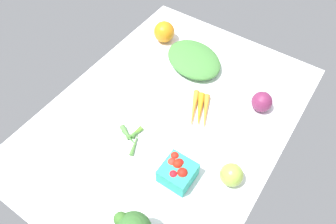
{
  "coord_description": "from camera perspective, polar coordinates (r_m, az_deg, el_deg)",
  "views": [
    {
      "loc": [
        54.38,
        36.92,
        89.45
      ],
      "look_at": [
        0.0,
        0.0,
        4.0
      ],
      "focal_mm": 34.0,
      "sensor_mm": 36.0,
      "label": 1
    }
  ],
  "objects": [
    {
      "name": "okra_pile",
      "position": [
        1.04,
        -6.41,
        -4.21
      ],
      "size": [
        12.08,
        10.07,
        1.92
      ],
      "color": "#50843C",
      "rests_on": "tablecloth"
    },
    {
      "name": "heirloom_tomato_orange",
      "position": [
        1.34,
        -0.69,
        14.17
      ],
      "size": [
        8.6,
        8.6,
        8.6
      ],
      "primitive_type": "sphere",
      "color": "orange",
      "rests_on": "tablecloth"
    },
    {
      "name": "carrot_bunch",
      "position": [
        1.1,
        5.65,
        0.25
      ],
      "size": [
        16.29,
        12.61,
        2.52
      ],
      "color": "orange",
      "rests_on": "tablecloth"
    },
    {
      "name": "leafy_greens_clump",
      "position": [
        1.25,
        4.64,
        9.42
      ],
      "size": [
        25.6,
        28.77,
        5.3
      ],
      "primitive_type": "ellipsoid",
      "rotation": [
        0.0,
        0.0,
        1.19
      ],
      "color": "#44823B",
      "rests_on": "tablecloth"
    },
    {
      "name": "red_onion_center",
      "position": [
        1.13,
        16.48,
        1.78
      ],
      "size": [
        7.12,
        7.12,
        7.12
      ],
      "primitive_type": "sphere",
      "color": "#72244B",
      "rests_on": "tablecloth"
    },
    {
      "name": "berry_basket",
      "position": [
        0.94,
        1.74,
        -10.6
      ],
      "size": [
        9.3,
        9.3,
        7.01
      ],
      "color": "teal",
      "rests_on": "tablecloth"
    },
    {
      "name": "tablecloth",
      "position": [
        1.1,
        0.0,
        -0.95
      ],
      "size": [
        104.0,
        76.0,
        2.0
      ],
      "primitive_type": "cube",
      "color": "white",
      "rests_on": "ground"
    },
    {
      "name": "heirloom_tomato_green",
      "position": [
        0.96,
        11.31,
        -10.98
      ],
      "size": [
        6.9,
        6.9,
        6.9
      ],
      "primitive_type": "sphere",
      "color": "#93B243",
      "rests_on": "tablecloth"
    }
  ]
}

